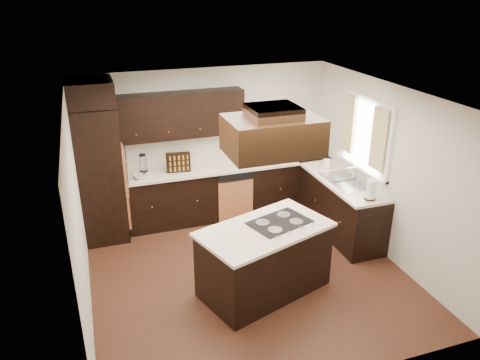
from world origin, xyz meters
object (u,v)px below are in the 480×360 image
at_px(oven_column, 100,174).
at_px(island, 264,261).
at_px(range_hood, 273,135).
at_px(spice_rack, 178,162).

height_order(oven_column, island, oven_column).
bearing_deg(oven_column, range_hood, -50.26).
xyz_separation_m(island, range_hood, (0.02, -0.11, 1.72)).
relative_size(island, spice_rack, 4.12).
height_order(island, range_hood, range_hood).
bearing_deg(island, range_hood, -96.28).
xyz_separation_m(island, spice_rack, (-0.63, 2.20, 0.64)).
bearing_deg(range_hood, island, 102.20).
xyz_separation_m(oven_column, range_hood, (1.88, -2.25, 1.10)).
relative_size(oven_column, island, 1.33).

